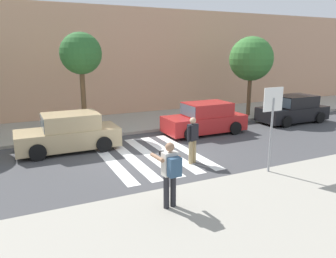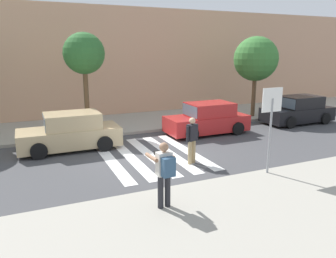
{
  "view_description": "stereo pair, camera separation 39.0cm",
  "coord_description": "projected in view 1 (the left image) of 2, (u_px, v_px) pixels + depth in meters",
  "views": [
    {
      "loc": [
        -4.73,
        -11.27,
        4.08
      ],
      "look_at": [
        0.6,
        -0.2,
        1.1
      ],
      "focal_mm": 35.0,
      "sensor_mm": 36.0,
      "label": 1
    },
    {
      "loc": [
        -4.37,
        -11.44,
        4.08
      ],
      "look_at": [
        0.6,
        -0.2,
        1.1
      ],
      "focal_mm": 35.0,
      "sensor_mm": 36.0,
      "label": 2
    }
  ],
  "objects": [
    {
      "name": "crosswalk_stripe_3",
      "position": [
        168.0,
        153.0,
        13.34
      ],
      "size": [
        0.44,
        5.2,
        0.01
      ],
      "primitive_type": "cube",
      "color": "silver",
      "rests_on": "ground"
    },
    {
      "name": "crosswalk_stripe_2",
      "position": [
        150.0,
        155.0,
        13.0
      ],
      "size": [
        0.44,
        5.2,
        0.01
      ],
      "primitive_type": "cube",
      "color": "silver",
      "rests_on": "ground"
    },
    {
      "name": "parked_car_black",
      "position": [
        293.0,
        110.0,
        18.79
      ],
      "size": [
        4.1,
        1.92,
        1.55
      ],
      "color": "black",
      "rests_on": "ground"
    },
    {
      "name": "parked_car_red",
      "position": [
        205.0,
        119.0,
        16.29
      ],
      "size": [
        4.1,
        1.92,
        1.55
      ],
      "color": "red",
      "rests_on": "ground"
    },
    {
      "name": "parked_car_tan",
      "position": [
        69.0,
        133.0,
        13.51
      ],
      "size": [
        4.1,
        1.92,
        1.55
      ],
      "color": "tan",
      "rests_on": "ground"
    },
    {
      "name": "photographer_with_backpack",
      "position": [
        170.0,
        170.0,
        8.17
      ],
      "size": [
        0.62,
        0.87,
        1.72
      ],
      "color": "#232328",
      "rests_on": "sidewalk_near"
    },
    {
      "name": "crosswalk_stripe_4",
      "position": [
        185.0,
        150.0,
        13.68
      ],
      "size": [
        0.44,
        5.2,
        0.01
      ],
      "primitive_type": "cube",
      "color": "silver",
      "rests_on": "ground"
    },
    {
      "name": "ground_plane",
      "position": [
        152.0,
        157.0,
        12.83
      ],
      "size": [
        120.0,
        120.0,
        0.0
      ],
      "primitive_type": "plane",
      "color": "#424244"
    },
    {
      "name": "crosswalk_stripe_0",
      "position": [
        111.0,
        161.0,
        12.33
      ],
      "size": [
        0.44,
        5.2,
        0.01
      ],
      "primitive_type": "cube",
      "color": "silver",
      "rests_on": "ground"
    },
    {
      "name": "street_tree_center",
      "position": [
        81.0,
        54.0,
        15.57
      ],
      "size": [
        1.99,
        1.99,
        4.77
      ],
      "color": "brown",
      "rests_on": "sidewalk_far"
    },
    {
      "name": "stop_sign",
      "position": [
        272.0,
        111.0,
        10.43
      ],
      "size": [
        0.76,
        0.08,
        2.79
      ],
      "color": "gray",
      "rests_on": "sidewalk_near"
    },
    {
      "name": "street_tree_east",
      "position": [
        251.0,
        59.0,
        19.4
      ],
      "size": [
        2.6,
        2.6,
        4.73
      ],
      "color": "brown",
      "rests_on": "sidewalk_far"
    },
    {
      "name": "sidewalk_far",
      "position": [
        110.0,
        124.0,
        18.06
      ],
      "size": [
        60.0,
        4.8,
        0.14
      ],
      "primitive_type": "cube",
      "color": "#9E998C",
      "rests_on": "ground"
    },
    {
      "name": "sidewalk_near",
      "position": [
        259.0,
        232.0,
        7.38
      ],
      "size": [
        60.0,
        6.0,
        0.14
      ],
      "primitive_type": "cube",
      "color": "#9E998C",
      "rests_on": "ground"
    },
    {
      "name": "pedestrian_crossing",
      "position": [
        193.0,
        138.0,
        11.88
      ],
      "size": [
        0.55,
        0.36,
        1.72
      ],
      "color": "tan",
      "rests_on": "ground"
    },
    {
      "name": "crosswalk_stripe_1",
      "position": [
        131.0,
        158.0,
        12.66
      ],
      "size": [
        0.44,
        5.2,
        0.01
      ],
      "primitive_type": "cube",
      "color": "silver",
      "rests_on": "ground"
    },
    {
      "name": "building_facade_far",
      "position": [
        89.0,
        62.0,
        21.15
      ],
      "size": [
        56.0,
        4.0,
        6.63
      ],
      "primitive_type": "cube",
      "color": "tan",
      "rests_on": "ground"
    }
  ]
}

